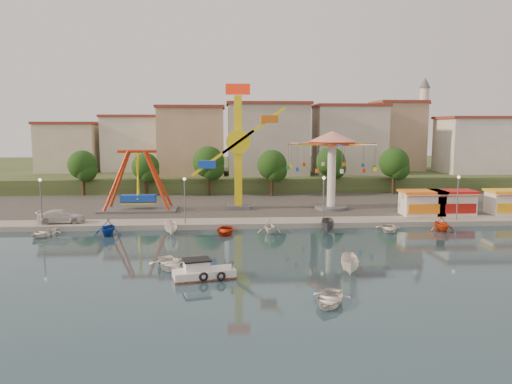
{
  "coord_description": "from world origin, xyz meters",
  "views": [
    {
      "loc": [
        -3.38,
        -43.59,
        11.75
      ],
      "look_at": [
        0.2,
        14.0,
        4.0
      ],
      "focal_mm": 35.0,
      "sensor_mm": 36.0,
      "label": 1
    }
  ],
  "objects": [
    {
      "name": "moored_boat_0",
      "position": [
        -22.85,
        9.8,
        0.4
      ],
      "size": [
        3.62,
        4.41,
        0.79
      ],
      "primitive_type": "imported",
      "rotation": [
        0.0,
        0.0,
        -0.26
      ],
      "color": "silver",
      "rests_on": "ground"
    },
    {
      "name": "kamikaze_tower",
      "position": [
        -1.22,
        22.34,
        8.39
      ],
      "size": [
        8.32,
        3.1,
        16.5
      ],
      "color": "#59595E",
      "rests_on": "quay_deck"
    },
    {
      "name": "building_4",
      "position": [
        19.07,
        52.2,
        7.62
      ],
      "size": [
        10.75,
        9.23,
        9.24
      ],
      "primitive_type": "cube",
      "color": "beige",
      "rests_on": "hill_terrace"
    },
    {
      "name": "moored_boat_3",
      "position": [
        -3.47,
        9.8,
        0.39
      ],
      "size": [
        3.17,
        4.09,
        0.78
      ],
      "primitive_type": "imported",
      "rotation": [
        0.0,
        0.0,
        -0.13
      ],
      "color": "red",
      "rests_on": "ground"
    },
    {
      "name": "rowboat_b",
      "position": [
        3.41,
        -12.27,
        0.39
      ],
      "size": [
        3.87,
        4.46,
        0.77
      ],
      "primitive_type": "imported",
      "rotation": [
        0.0,
        0.0,
        -0.39
      ],
      "color": "silver",
      "rests_on": "ground"
    },
    {
      "name": "moored_boat_6",
      "position": [
        14.74,
        9.8,
        0.4
      ],
      "size": [
        3.59,
        4.38,
        0.79
      ],
      "primitive_type": "imported",
      "rotation": [
        0.0,
        0.0,
        -0.25
      ],
      "color": "silver",
      "rests_on": "ground"
    },
    {
      "name": "rowboat_a",
      "position": [
        -8.02,
        -3.14,
        0.43
      ],
      "size": [
        4.23,
        4.9,
        0.85
      ],
      "primitive_type": "imported",
      "rotation": [
        0.0,
        0.0,
        0.37
      ],
      "color": "white",
      "rests_on": "ground"
    },
    {
      "name": "tree_1",
      "position": [
        -16.0,
        36.24,
        5.2
      ],
      "size": [
        4.35,
        4.35,
        6.8
      ],
      "color": "#382314",
      "rests_on": "quay_deck"
    },
    {
      "name": "minaret",
      "position": [
        36.0,
        54.0,
        12.55
      ],
      "size": [
        2.8,
        2.8,
        18.0
      ],
      "color": "silver",
      "rests_on": "hill_terrace"
    },
    {
      "name": "pirate_ship_ride",
      "position": [
        -14.75,
        21.86,
        4.39
      ],
      "size": [
        10.0,
        5.0,
        8.0
      ],
      "color": "#59595E",
      "rests_on": "quay_deck"
    },
    {
      "name": "moored_boat_2",
      "position": [
        -9.27,
        9.8,
        0.73
      ],
      "size": [
        1.95,
        3.95,
        1.46
      ],
      "primitive_type": "imported",
      "rotation": [
        0.0,
        0.0,
        0.14
      ],
      "color": "white",
      "rests_on": "ground"
    },
    {
      "name": "quay_deck",
      "position": [
        0.0,
        62.0,
        0.3
      ],
      "size": [
        200.0,
        100.0,
        0.6
      ],
      "primitive_type": "cube",
      "color": "#9E998E",
      "rests_on": "ground"
    },
    {
      "name": "tree_0",
      "position": [
        -26.0,
        36.98,
        5.47
      ],
      "size": [
        4.6,
        4.6,
        7.19
      ],
      "color": "#382314",
      "rests_on": "quay_deck"
    },
    {
      "name": "booth_mid",
      "position": [
        25.06,
        16.49,
        2.16
      ],
      "size": [
        5.4,
        3.78,
        3.08
      ],
      "color": "white",
      "rests_on": "quay_deck"
    },
    {
      "name": "lamp_post_3",
      "position": [
        24.0,
        13.0,
        3.1
      ],
      "size": [
        0.14,
        0.14,
        5.0
      ],
      "primitive_type": "cylinder",
      "color": "#59595E",
      "rests_on": "quay_deck"
    },
    {
      "name": "tree_2",
      "position": [
        -6.0,
        35.81,
        5.92
      ],
      "size": [
        5.02,
        5.02,
        7.85
      ],
      "color": "#382314",
      "rests_on": "quay_deck"
    },
    {
      "name": "building_3",
      "position": [
        5.6,
        48.8,
        7.6
      ],
      "size": [
        12.59,
        10.5,
        9.2
      ],
      "primitive_type": "cube",
      "color": "beige",
      "rests_on": "hill_terrace"
    },
    {
      "name": "tree_5",
      "position": [
        24.0,
        35.54,
        5.71
      ],
      "size": [
        4.83,
        4.83,
        7.54
      ],
      "color": "#382314",
      "rests_on": "quay_deck"
    },
    {
      "name": "skiff",
      "position": [
        6.51,
        -5.53,
        0.73
      ],
      "size": [
        2.15,
        3.96,
        1.45
      ],
      "primitive_type": "imported",
      "rotation": [
        0.0,
        0.0,
        -0.2
      ],
      "color": "silver",
      "rests_on": "ground"
    },
    {
      "name": "moored_boat_4",
      "position": [
        1.42,
        9.8,
        0.78
      ],
      "size": [
        2.68,
        3.07,
        1.56
      ],
      "primitive_type": "imported",
      "rotation": [
        0.0,
        0.0,
        -0.04
      ],
      "color": "silver",
      "rests_on": "ground"
    },
    {
      "name": "moored_boat_1",
      "position": [
        -16.0,
        9.8,
        0.88
      ],
      "size": [
        2.99,
        3.43,
        1.75
      ],
      "primitive_type": "imported",
      "rotation": [
        0.0,
        0.0,
        -0.04
      ],
      "color": "#123EA3",
      "rests_on": "ground"
    },
    {
      "name": "tree_3",
      "position": [
        4.0,
        34.36,
        5.55
      ],
      "size": [
        4.68,
        4.68,
        7.32
      ],
      "color": "#382314",
      "rests_on": "quay_deck"
    },
    {
      "name": "building_5",
      "position": [
        32.37,
        50.33,
        8.61
      ],
      "size": [
        12.77,
        10.96,
        11.21
      ],
      "primitive_type": "cube",
      "color": "tan",
      "rests_on": "hill_terrace"
    },
    {
      "name": "booth_left",
      "position": [
        21.14,
        16.49,
        2.16
      ],
      "size": [
        5.4,
        3.78,
        3.08
      ],
      "color": "white",
      "rests_on": "quay_deck"
    },
    {
      "name": "lamp_post_2",
      "position": [
        8.0,
        13.0,
        3.1
      ],
      "size": [
        0.14,
        0.14,
        5.0
      ],
      "primitive_type": "cylinder",
      "color": "#59595E",
      "rests_on": "quay_deck"
    },
    {
      "name": "hill_terrace",
      "position": [
        0.0,
        67.0,
        1.5
      ],
      "size": [
        200.0,
        60.0,
        3.0
      ],
      "primitive_type": "cube",
      "color": "#384C26",
      "rests_on": "ground"
    },
    {
      "name": "van",
      "position": [
        -22.2,
        14.0,
        1.35
      ],
      "size": [
        5.32,
        2.48,
        1.5
      ],
      "primitive_type": "imported",
      "rotation": [
        0.0,
        0.0,
        1.64
      ],
      "color": "silver",
      "rests_on": "quay_deck"
    },
    {
      "name": "lamp_post_1",
      "position": [
        -8.0,
        13.0,
        3.1
      ],
      "size": [
        0.14,
        0.14,
        5.0
      ],
      "primitive_type": "cylinder",
      "color": "#59595E",
      "rests_on": "quay_deck"
    },
    {
      "name": "building_1",
      "position": [
        -21.33,
        51.38,
        7.32
      ],
      "size": [
        12.33,
        9.01,
        8.63
      ],
      "primitive_type": "cube",
      "color": "silver",
      "rests_on": "hill_terrace"
    },
    {
      "name": "booth_right",
      "position": [
        32.38,
        16.49,
        2.16
      ],
      "size": [
        5.4,
        3.78,
        3.08
      ],
      "color": "white",
      "rests_on": "quay_deck"
    },
    {
      "name": "tree_4",
      "position": [
        14.0,
        37.35,
        5.75
      ],
      "size": [
        4.86,
        4.86,
        7.6
      ],
      "color": "#382314",
      "rests_on": "quay_deck"
    },
    {
      "name": "moored_boat_7",
      "position": [
        20.76,
        9.8,
        0.82
      ],
      "size": [
        2.91,
        3.31,
        1.64
      ],
      "primitive_type": "imported",
      "rotation": [
        0.0,
        0.0,
        0.07
      ],
      "color": "red",
      "rests_on": "ground"
    },
    {
      "name": "building_0",
      "position": [
        -33.37,
        46.06,
        8.93
      ],
      "size": [
        9.26,
        9.53,
        11.87
      ],
      "primitive_type": "cube",
      "color": "beige",
      "rests_on": "hill_terrace"
    },
    {
      "name": "asphalt_pad",
      "position": [
        0.0,
        30.0,
        0.6
      ],
      "size": [
        90.0,
        28.0,
        0.01
      ],
      "primitive_type": "cube",
      "color": "#4C4944",
      "rests_on": "quay_deck"
    },
    {
      "name": "building_6",
      "position": [
        44.15,
        48.77,
        9.18
      ],
      "size": [
        8.23,
        8.98,
        12.36
      ],
      "primitive_type": "cube",
      "color": "silver",
      "rests_on": "hill_terrace"
    },
    {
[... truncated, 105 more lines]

